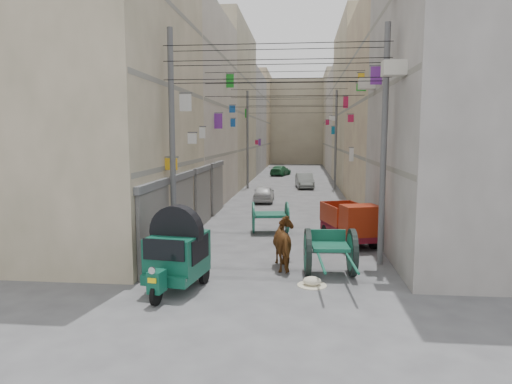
# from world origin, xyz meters

# --- Properties ---
(ground) EXTENTS (140.00, 140.00, 0.00)m
(ground) POSITION_xyz_m (0.00, 0.00, 0.00)
(ground) COLOR #47474A
(ground) RESTS_ON ground
(building_row_left) EXTENTS (8.00, 62.00, 14.00)m
(building_row_left) POSITION_xyz_m (-8.00, 34.13, 6.46)
(building_row_left) COLOR #C1AF92
(building_row_left) RESTS_ON ground
(building_row_right) EXTENTS (8.00, 62.00, 14.00)m
(building_row_right) POSITION_xyz_m (8.00, 34.13, 6.46)
(building_row_right) COLOR #A7A19C
(building_row_right) RESTS_ON ground
(end_cap_building) EXTENTS (22.00, 10.00, 13.00)m
(end_cap_building) POSITION_xyz_m (0.00, 66.00, 6.50)
(end_cap_building) COLOR #AFA68A
(end_cap_building) RESTS_ON ground
(shutters_left) EXTENTS (0.18, 14.40, 2.88)m
(shutters_left) POSITION_xyz_m (-3.92, 10.38, 1.49)
(shutters_left) COLOR #48484C
(shutters_left) RESTS_ON ground
(signboards) EXTENTS (8.22, 40.52, 5.67)m
(signboards) POSITION_xyz_m (-0.01, 21.66, 3.43)
(signboards) COLOR silver
(signboards) RESTS_ON ground
(ac_units) EXTENTS (0.70, 6.55, 3.35)m
(ac_units) POSITION_xyz_m (3.65, 7.67, 7.43)
(ac_units) COLOR beige
(ac_units) RESTS_ON ground
(utility_poles) EXTENTS (7.40, 22.20, 8.00)m
(utility_poles) POSITION_xyz_m (0.00, 17.00, 4.00)
(utility_poles) COLOR #555557
(utility_poles) RESTS_ON ground
(overhead_cables) EXTENTS (7.40, 22.52, 1.12)m
(overhead_cables) POSITION_xyz_m (0.00, 14.40, 6.77)
(overhead_cables) COLOR black
(overhead_cables) RESTS_ON ground
(auto_rickshaw) EXTENTS (1.76, 2.70, 1.84)m
(auto_rickshaw) POSITION_xyz_m (-2.61, 2.80, 1.09)
(auto_rickshaw) COLOR black
(auto_rickshaw) RESTS_ON ground
(tonga_cart) EXTENTS (1.64, 3.38, 1.49)m
(tonga_cart) POSITION_xyz_m (1.80, 4.49, 0.78)
(tonga_cart) COLOR black
(tonga_cart) RESTS_ON ground
(mini_truck) EXTENTS (2.21, 3.36, 1.74)m
(mini_truck) POSITION_xyz_m (2.92, 8.52, 0.83)
(mini_truck) COLOR black
(mini_truck) RESTS_ON ground
(second_cart) EXTENTS (1.80, 1.64, 1.42)m
(second_cart) POSITION_xyz_m (-0.50, 10.63, 0.75)
(second_cart) COLOR #12523D
(second_cart) RESTS_ON ground
(feed_sack) EXTENTS (0.54, 0.43, 0.27)m
(feed_sack) POSITION_xyz_m (1.24, 3.46, 0.13)
(feed_sack) COLOR beige
(feed_sack) RESTS_ON ground
(horse) EXTENTS (1.33, 2.09, 1.64)m
(horse) POSITION_xyz_m (0.43, 5.21, 0.82)
(horse) COLOR brown
(horse) RESTS_ON ground
(distant_car_white) EXTENTS (1.41, 3.32, 1.12)m
(distant_car_white) POSITION_xyz_m (-1.61, 20.35, 0.56)
(distant_car_white) COLOR silver
(distant_car_white) RESTS_ON ground
(distant_car_grey) EXTENTS (1.67, 3.85, 1.23)m
(distant_car_grey) POSITION_xyz_m (1.12, 28.75, 0.62)
(distant_car_grey) COLOR #5E6360
(distant_car_grey) RESTS_ON ground
(distant_car_green) EXTENTS (2.46, 4.03, 1.09)m
(distant_car_green) POSITION_xyz_m (-1.47, 40.69, 0.55)
(distant_car_green) COLOR #1F5C35
(distant_car_green) RESTS_ON ground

